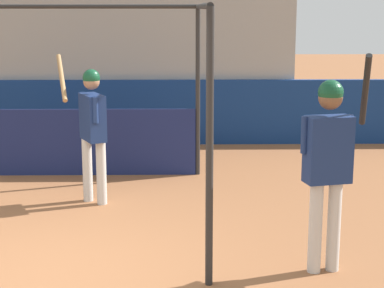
{
  "coord_description": "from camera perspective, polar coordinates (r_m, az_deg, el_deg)",
  "views": [
    {
      "loc": [
        1.39,
        -5.78,
        2.54
      ],
      "look_at": [
        1.51,
        1.28,
        1.04
      ],
      "focal_mm": 60.0,
      "sensor_mm": 36.0,
      "label": 1
    }
  ],
  "objects": [
    {
      "name": "player_batter",
      "position": [
        8.43,
        -8.89,
        1.89
      ],
      "size": [
        0.73,
        0.8,
        1.93
      ],
      "rotation": [
        0.0,
        0.0,
        2.01
      ],
      "color": "silver",
      "rests_on": "ground"
    },
    {
      "name": "player_waiting",
      "position": [
        6.22,
        12.05,
        -1.08
      ],
      "size": [
        0.7,
        0.54,
        2.14
      ],
      "rotation": [
        0.0,
        0.0,
        0.22
      ],
      "color": "silver",
      "rests_on": "ground"
    },
    {
      "name": "batting_cage",
      "position": [
        9.0,
        -9.65,
        3.23
      ],
      "size": [
        3.29,
        4.14,
        2.59
      ],
      "color": "#282828",
      "rests_on": "ground"
    },
    {
      "name": "bleacher_section",
      "position": [
        14.1,
        -6.71,
        8.3
      ],
      "size": [
        7.05,
        4.0,
        3.3
      ],
      "color": "#9E9E99",
      "rests_on": "ground"
    },
    {
      "name": "outfield_wall",
      "position": [
        12.18,
        -7.54,
        2.8
      ],
      "size": [
        24.0,
        0.12,
        1.22
      ],
      "color": "navy",
      "rests_on": "ground"
    },
    {
      "name": "ground_plane",
      "position": [
        6.47,
        -13.61,
        -11.49
      ],
      "size": [
        60.0,
        60.0,
        0.0
      ],
      "primitive_type": "plane",
      "color": "#935B38"
    }
  ]
}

